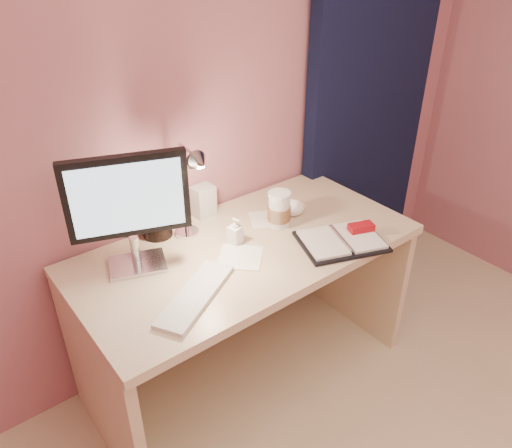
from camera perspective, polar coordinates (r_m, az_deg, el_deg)
room at (r=2.67m, az=11.63°, el=15.03°), size 3.50×3.50×3.50m
desk at (r=2.20m, az=-2.25°, el=-6.49°), size 1.40×0.70×0.73m
monitor at (r=1.82m, az=-14.36°, el=2.36°), size 0.42×0.22×0.46m
keyboard at (r=1.77m, az=-6.93°, el=-8.07°), size 0.40×0.30×0.02m
planner at (r=2.07m, az=9.90°, el=-1.76°), size 0.40×0.35×0.05m
paper_b at (r=2.20m, az=1.16°, el=0.60°), size 0.19×0.19×0.00m
paper_c at (r=1.95m, az=-1.80°, el=-3.80°), size 0.23×0.23×0.00m
coffee_cup at (r=2.12m, az=2.66°, el=1.58°), size 0.10×0.10×0.16m
clear_cup at (r=2.11m, az=2.55°, el=1.26°), size 0.08×0.08×0.13m
bowl at (r=2.24m, az=4.09°, el=1.70°), size 0.16×0.16×0.04m
lotion_bottle at (r=2.01m, az=-2.41°, el=-0.79°), size 0.06×0.06×0.11m
dark_jar at (r=2.08m, az=-11.35°, el=0.78°), size 0.12×0.12×0.17m
product_box at (r=2.21m, az=-6.03°, el=2.64°), size 0.10×0.08×0.14m
desk_lamp at (r=1.91m, az=-6.43°, el=4.46°), size 0.11×0.27×0.43m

